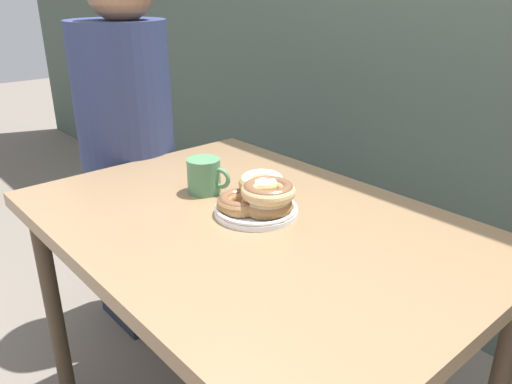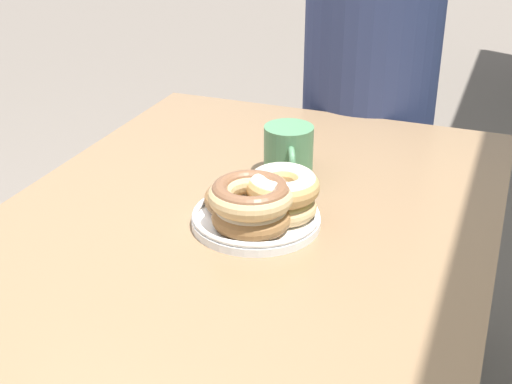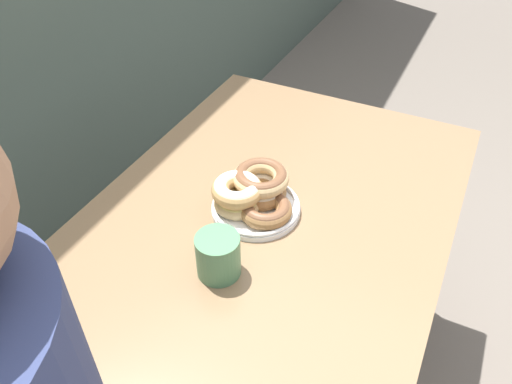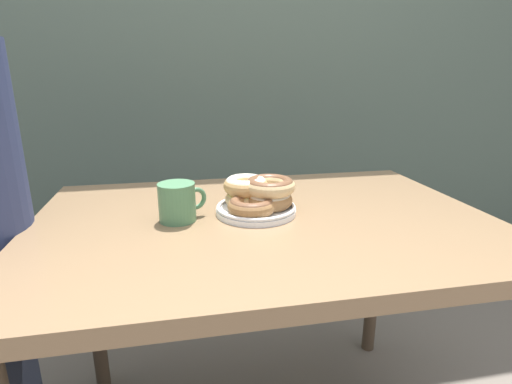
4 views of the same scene
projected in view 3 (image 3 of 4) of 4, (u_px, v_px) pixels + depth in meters
dining_table at (270, 234)px, 1.26m from camera, size 1.19×0.83×0.76m
donut_plate at (254, 195)px, 1.18m from camera, size 0.24×0.23×0.09m
coffee_mug at (218, 254)px, 1.03m from camera, size 0.12×0.09×0.10m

